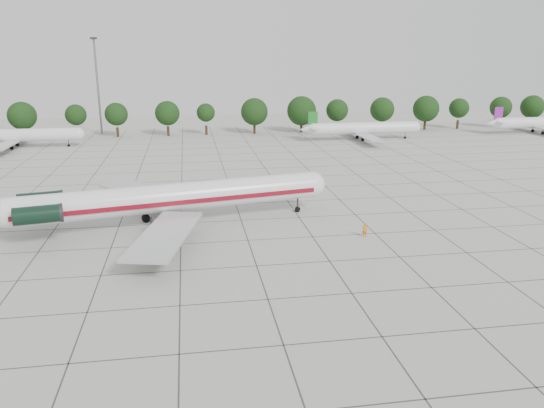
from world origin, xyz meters
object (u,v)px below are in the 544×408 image
object	(u,v)px
ground_crew	(365,230)
bg_airliner_e	(542,123)
bg_airliner_d	(363,129)
floodlight_mast	(97,81)
bg_airliner_b	(17,136)
main_airliner	(153,199)

from	to	relation	value
ground_crew	bg_airliner_e	size ratio (longest dim) A/B	0.06
bg_airliner_d	floodlight_mast	size ratio (longest dim) A/B	1.11
bg_airliner_e	floodlight_mast	size ratio (longest dim) A/B	1.11
ground_crew	floodlight_mast	xyz separation A→B (m)	(-44.29, 92.95, 13.38)
bg_airliner_b	floodlight_mast	xyz separation A→B (m)	(16.13, 20.53, 11.37)
bg_airliner_b	bg_airliner_d	world-z (taller)	same
bg_airliner_b	ground_crew	bearing A→B (deg)	-50.16
ground_crew	bg_airliner_e	distance (m)	106.00
bg_airliner_e	main_airliner	bearing A→B (deg)	-146.77
bg_airliner_e	floodlight_mast	world-z (taller)	floodlight_mast
bg_airliner_b	main_airliner	bearing A→B (deg)	-61.83
bg_airliner_d	ground_crew	bearing A→B (deg)	-108.35
bg_airliner_d	floodlight_mast	bearing A→B (deg)	162.02
bg_airliner_b	bg_airliner_e	bearing A→B (deg)	0.69
main_airliner	bg_airliner_e	xyz separation A→B (m)	(101.49, 66.50, -0.95)
ground_crew	bg_airliner_b	xyz separation A→B (m)	(-60.42, 72.42, 2.01)
main_airliner	bg_airliner_b	world-z (taller)	main_airliner
bg_airliner_b	bg_airliner_d	xyz separation A→B (m)	(83.95, -1.48, 0.00)
ground_crew	bg_airliner_b	size ratio (longest dim) A/B	0.06
ground_crew	bg_airliner_d	size ratio (longest dim) A/B	0.06
bg_airliner_e	floodlight_mast	bearing A→B (deg)	171.06
main_airliner	ground_crew	size ratio (longest dim) A/B	25.73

